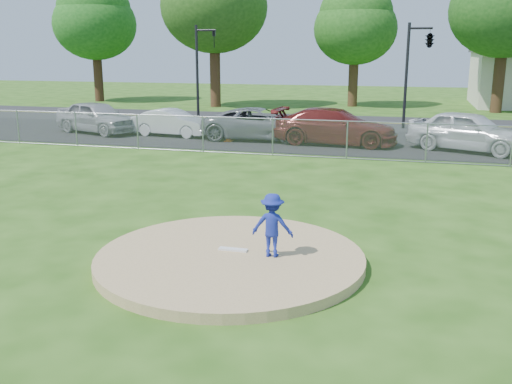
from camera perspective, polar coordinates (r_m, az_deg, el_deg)
ground at (r=21.01m, az=5.70°, el=2.46°), size 120.00×120.00×0.00m
pitchers_mound at (r=11.59m, az=-2.59°, el=-6.65°), size 5.40×5.40×0.20m
pitching_rubber at (r=11.72m, az=-2.30°, el=-5.77°), size 0.60×0.15×0.04m
chain_link_fence at (r=22.83m, az=6.58°, el=5.27°), size 40.00×0.06×1.50m
parking_lot at (r=27.35m, az=7.97°, el=5.09°), size 50.00×8.00×0.01m
street at (r=34.73m, az=9.56°, el=6.91°), size 60.00×7.00×0.01m
tree_far_left at (r=50.26m, az=-15.88°, el=16.79°), size 6.72×6.72×10.74m
tree_center at (r=44.59m, az=9.94°, el=16.75°), size 6.16×6.16×9.84m
traffic_signal_left at (r=34.52m, az=-5.54°, el=12.59°), size 1.28×0.20×5.60m
traffic_signal_center at (r=32.33m, az=16.76°, el=14.20°), size 1.42×2.48×5.60m
pitcher at (r=11.23m, az=1.65°, el=-3.33°), size 0.83×0.49×1.28m
traffic_cone at (r=26.90m, az=-2.76°, el=5.72°), size 0.31×0.31×0.61m
parked_car_silver at (r=30.77m, az=-15.64°, el=7.24°), size 5.17×3.43×1.63m
parked_car_white at (r=28.91m, az=-8.36°, el=6.88°), size 4.13×1.84×1.32m
parked_car_gray at (r=27.37m, az=0.39°, el=6.83°), size 5.52×2.74×1.50m
parked_car_darkred at (r=26.22m, az=7.93°, el=6.51°), size 5.71×2.60×1.62m
parked_car_pearl at (r=25.78m, az=20.50°, el=5.72°), size 5.38×3.84×1.70m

